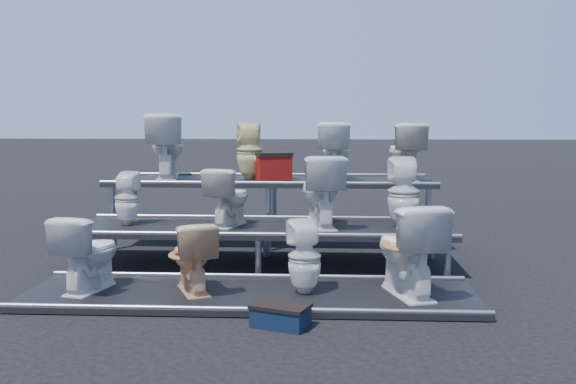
{
  "coord_description": "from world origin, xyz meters",
  "views": [
    {
      "loc": [
        0.67,
        -7.1,
        1.69
      ],
      "look_at": [
        0.28,
        0.1,
        0.84
      ],
      "focal_mm": 40.0,
      "sensor_mm": 36.0,
      "label": 1
    }
  ],
  "objects_px": {
    "toilet_7": "(404,192)",
    "toilet_11": "(405,152)",
    "toilet_4": "(127,199)",
    "toilet_9": "(249,151)",
    "toilet_10": "(335,151)",
    "step_stool": "(281,317)",
    "toilet_5": "(229,197)",
    "toilet_3": "(408,249)",
    "red_crate": "(273,168)",
    "toilet_1": "(192,256)",
    "toilet_0": "(88,252)",
    "toilet_8": "(166,147)",
    "toilet_6": "(321,191)",
    "toilet_2": "(304,257)"
  },
  "relations": [
    {
      "from": "toilet_1",
      "to": "toilet_8",
      "type": "relative_size",
      "value": 0.78
    },
    {
      "from": "toilet_6",
      "to": "toilet_8",
      "type": "height_order",
      "value": "toilet_8"
    },
    {
      "from": "red_crate",
      "to": "toilet_10",
      "type": "bearing_deg",
      "value": -15.01
    },
    {
      "from": "toilet_2",
      "to": "toilet_5",
      "type": "xyz_separation_m",
      "value": [
        -0.89,
        1.3,
        0.39
      ]
    },
    {
      "from": "toilet_9",
      "to": "toilet_1",
      "type": "bearing_deg",
      "value": 75.03
    },
    {
      "from": "toilet_5",
      "to": "toilet_1",
      "type": "bearing_deg",
      "value": 100.59
    },
    {
      "from": "toilet_10",
      "to": "step_stool",
      "type": "bearing_deg",
      "value": 86.16
    },
    {
      "from": "toilet_6",
      "to": "toilet_2",
      "type": "bearing_deg",
      "value": 73.41
    },
    {
      "from": "toilet_2",
      "to": "toilet_10",
      "type": "relative_size",
      "value": 0.9
    },
    {
      "from": "toilet_7",
      "to": "toilet_11",
      "type": "bearing_deg",
      "value": -98.91
    },
    {
      "from": "toilet_3",
      "to": "toilet_4",
      "type": "xyz_separation_m",
      "value": [
        -2.99,
        1.3,
        0.27
      ]
    },
    {
      "from": "toilet_11",
      "to": "step_stool",
      "type": "bearing_deg",
      "value": 58.75
    },
    {
      "from": "toilet_6",
      "to": "step_stool",
      "type": "height_order",
      "value": "toilet_6"
    },
    {
      "from": "toilet_7",
      "to": "toilet_6",
      "type": "bearing_deg",
      "value": -1.51
    },
    {
      "from": "toilet_6",
      "to": "toilet_7",
      "type": "relative_size",
      "value": 1.03
    },
    {
      "from": "toilet_4",
      "to": "toilet_5",
      "type": "bearing_deg",
      "value": -178.81
    },
    {
      "from": "toilet_2",
      "to": "toilet_11",
      "type": "bearing_deg",
      "value": -130.13
    },
    {
      "from": "red_crate",
      "to": "toilet_7",
      "type": "bearing_deg",
      "value": -58.54
    },
    {
      "from": "toilet_5",
      "to": "toilet_10",
      "type": "relative_size",
      "value": 0.87
    },
    {
      "from": "toilet_0",
      "to": "toilet_1",
      "type": "height_order",
      "value": "toilet_0"
    },
    {
      "from": "toilet_5",
      "to": "step_stool",
      "type": "height_order",
      "value": "toilet_5"
    },
    {
      "from": "toilet_0",
      "to": "toilet_7",
      "type": "relative_size",
      "value": 0.92
    },
    {
      "from": "toilet_4",
      "to": "toilet_5",
      "type": "distance_m",
      "value": 1.16
    },
    {
      "from": "red_crate",
      "to": "toilet_1",
      "type": "bearing_deg",
      "value": -122.6
    },
    {
      "from": "toilet_10",
      "to": "toilet_11",
      "type": "height_order",
      "value": "toilet_10"
    },
    {
      "from": "toilet_1",
      "to": "toilet_6",
      "type": "xyz_separation_m",
      "value": [
        1.19,
        1.3,
        0.47
      ]
    },
    {
      "from": "toilet_9",
      "to": "toilet_11",
      "type": "bearing_deg",
      "value": 170.44
    },
    {
      "from": "toilet_6",
      "to": "toilet_8",
      "type": "bearing_deg",
      "value": -42.72
    },
    {
      "from": "toilet_7",
      "to": "toilet_11",
      "type": "relative_size",
      "value": 1.06
    },
    {
      "from": "toilet_5",
      "to": "toilet_8",
      "type": "distance_m",
      "value": 1.72
    },
    {
      "from": "toilet_9",
      "to": "red_crate",
      "type": "height_order",
      "value": "toilet_9"
    },
    {
      "from": "toilet_3",
      "to": "red_crate",
      "type": "relative_size",
      "value": 1.97
    },
    {
      "from": "toilet_9",
      "to": "step_stool",
      "type": "bearing_deg",
      "value": 90.94
    },
    {
      "from": "toilet_1",
      "to": "toilet_9",
      "type": "bearing_deg",
      "value": -119.04
    },
    {
      "from": "toilet_3",
      "to": "toilet_8",
      "type": "relative_size",
      "value": 1.0
    },
    {
      "from": "toilet_5",
      "to": "toilet_8",
      "type": "xyz_separation_m",
      "value": [
        -1.02,
        1.3,
        0.5
      ]
    },
    {
      "from": "toilet_1",
      "to": "toilet_7",
      "type": "height_order",
      "value": "toilet_7"
    },
    {
      "from": "toilet_2",
      "to": "step_stool",
      "type": "relative_size",
      "value": 1.56
    },
    {
      "from": "toilet_1",
      "to": "toilet_6",
      "type": "height_order",
      "value": "toilet_6"
    },
    {
      "from": "toilet_9",
      "to": "toilet_11",
      "type": "distance_m",
      "value": 2.03
    },
    {
      "from": "toilet_0",
      "to": "toilet_8",
      "type": "distance_m",
      "value": 2.74
    },
    {
      "from": "toilet_4",
      "to": "toilet_9",
      "type": "distance_m",
      "value": 1.87
    },
    {
      "from": "toilet_7",
      "to": "toilet_2",
      "type": "bearing_deg",
      "value": 49.28
    },
    {
      "from": "toilet_0",
      "to": "toilet_10",
      "type": "bearing_deg",
      "value": -118.28
    },
    {
      "from": "toilet_9",
      "to": "red_crate",
      "type": "bearing_deg",
      "value": 157.02
    },
    {
      "from": "toilet_1",
      "to": "toilet_2",
      "type": "xyz_separation_m",
      "value": [
        1.04,
        0.0,
        0.01
      ]
    },
    {
      "from": "toilet_11",
      "to": "toilet_4",
      "type": "bearing_deg",
      "value": 12.79
    },
    {
      "from": "toilet_1",
      "to": "toilet_10",
      "type": "bearing_deg",
      "value": -141.47
    },
    {
      "from": "toilet_8",
      "to": "red_crate",
      "type": "relative_size",
      "value": 1.97
    },
    {
      "from": "toilet_0",
      "to": "toilet_1",
      "type": "distance_m",
      "value": 0.99
    }
  ]
}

